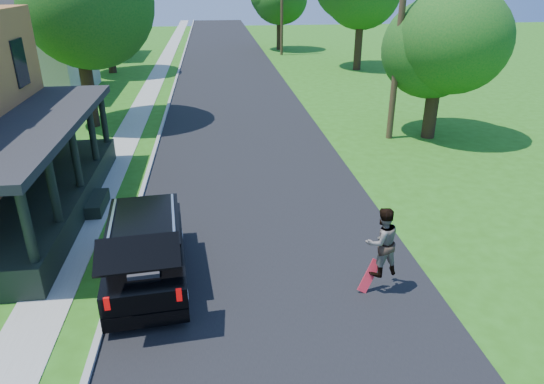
{
  "coord_description": "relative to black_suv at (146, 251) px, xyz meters",
  "views": [
    {
      "loc": [
        -1.32,
        -9.2,
        7.21
      ],
      "look_at": [
        0.16,
        3.0,
        1.69
      ],
      "focal_mm": 32.0,
      "sensor_mm": 36.0,
      "label": 1
    }
  ],
  "objects": [
    {
      "name": "curb",
      "position": [
        -0.85,
        18.36,
        -0.86
      ],
      "size": [
        0.15,
        120.0,
        0.12
      ],
      "primitive_type": "cube",
      "color": "#9B9B96",
      "rests_on": "ground"
    },
    {
      "name": "utility_pole_near",
      "position": [
        10.2,
        10.75,
        5.15
      ],
      "size": [
        1.82,
        0.32,
        11.68
      ],
      "rotation": [
        0.0,
        0.0,
        0.1
      ],
      "color": "#412D1E",
      "rests_on": "ground"
    },
    {
      "name": "street",
      "position": [
        3.2,
        18.36,
        -0.86
      ],
      "size": [
        8.0,
        120.0,
        0.02
      ],
      "primitive_type": "cube",
      "color": "black",
      "rests_on": "ground"
    },
    {
      "name": "utility_pole_far",
      "position": [
        8.71,
        37.66,
        3.77
      ],
      "size": [
        1.68,
        0.47,
        8.95
      ],
      "rotation": [
        0.0,
        0.0,
        0.21
      ],
      "color": "#412D1E",
      "rests_on": "ground"
    },
    {
      "name": "black_suv",
      "position": [
        0.0,
        0.0,
        0.0
      ],
      "size": [
        2.24,
        4.95,
        2.24
      ],
      "rotation": [
        0.0,
        0.0,
        0.09
      ],
      "color": "black",
      "rests_on": "ground"
    },
    {
      "name": "ground",
      "position": [
        3.2,
        -1.64,
        -0.86
      ],
      "size": [
        140.0,
        140.0,
        0.0
      ],
      "primitive_type": "plane",
      "color": "#2A6614",
      "rests_on": "ground"
    },
    {
      "name": "tree_right_near",
      "position": [
        12.07,
        10.71,
        4.06
      ],
      "size": [
        5.72,
        5.91,
        7.53
      ],
      "rotation": [
        0.0,
        0.0,
        -0.24
      ],
      "color": "black",
      "rests_on": "ground"
    },
    {
      "name": "skateboarder",
      "position": [
        5.7,
        -1.17,
        0.53
      ],
      "size": [
        0.99,
        0.84,
        1.77
      ],
      "rotation": [
        0.0,
        0.0,
        3.37
      ],
      "color": "black",
      "rests_on": "ground"
    },
    {
      "name": "skateboard",
      "position": [
        5.47,
        -1.18,
        -0.44
      ],
      "size": [
        0.61,
        0.25,
        0.87
      ],
      "rotation": [
        0.0,
        0.0,
        -0.2
      ],
      "color": "red",
      "rests_on": "ground"
    },
    {
      "name": "neighbor_house_mid",
      "position": [
        -10.3,
        22.36,
        3.33
      ],
      "size": [
        12.78,
        12.78,
        8.3
      ],
      "color": "#ADAB9A",
      "rests_on": "ground"
    },
    {
      "name": "neighbor_house_far",
      "position": [
        -10.3,
        38.36,
        3.33
      ],
      "size": [
        12.78,
        12.78,
        8.3
      ],
      "color": "#ADAB9A",
      "rests_on": "ground"
    },
    {
      "name": "sidewalk",
      "position": [
        -2.4,
        18.36,
        -0.86
      ],
      "size": [
        1.3,
        120.0,
        0.03
      ],
      "primitive_type": "cube",
      "color": "gray",
      "rests_on": "ground"
    }
  ]
}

